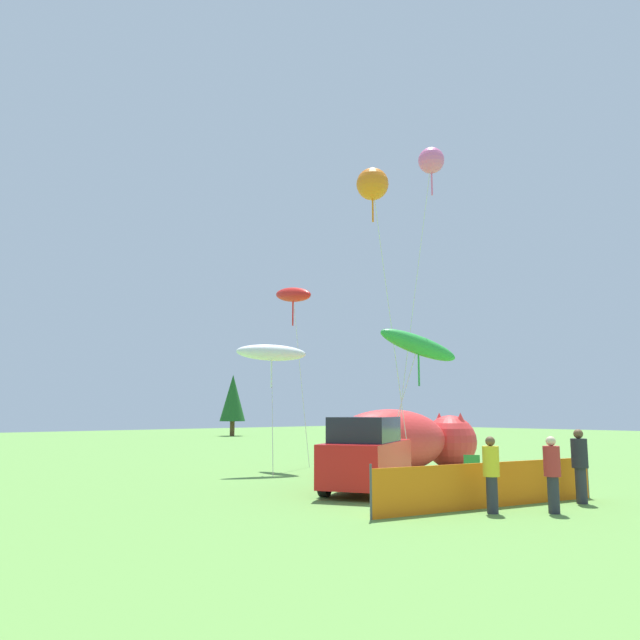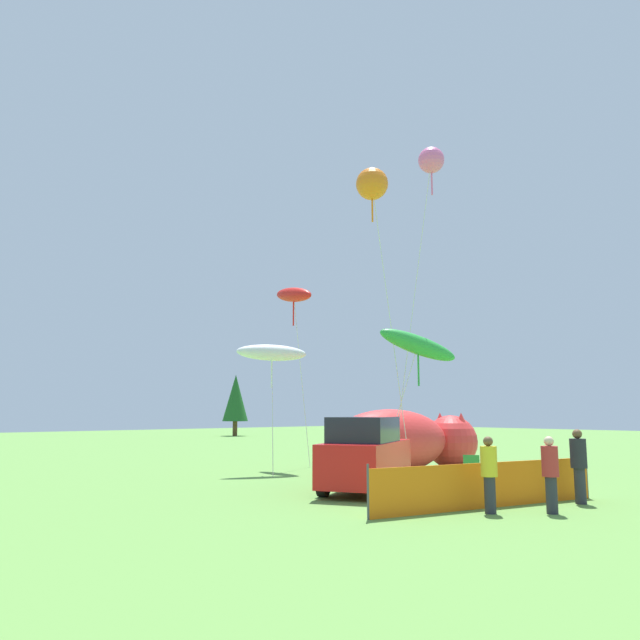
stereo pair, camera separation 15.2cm
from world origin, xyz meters
name	(u,v)px [view 2 (the right image)]	position (x,y,z in m)	size (l,w,h in m)	color
ground_plane	(438,492)	(0.00, 0.00, 0.00)	(120.00, 120.00, 0.00)	#609342
parked_car	(365,456)	(-1.61, 1.23, 1.00)	(4.32, 3.38, 2.06)	red
folding_chair	(472,467)	(1.82, 0.16, 0.56)	(0.69, 0.69, 0.93)	#267F33
inflatable_cat	(404,443)	(3.43, 4.22, 1.06)	(7.24, 2.40, 2.29)	red
safety_fence	(489,485)	(-1.37, -2.59, 0.52)	(6.64, 1.51, 1.13)	orange
spectator_in_black_shirt	(550,471)	(-1.07, -3.97, 0.91)	(0.36, 0.36, 1.67)	#2D2D38
spectator_in_yellow_shirt	(489,471)	(-2.07, -3.06, 0.91)	(0.36, 0.36, 1.67)	#2D2D38
spectator_in_white_shirt	(579,463)	(0.83, -3.68, 0.97)	(0.39, 0.39, 1.78)	#2D2D38
kite_pink_octopus	(431,161)	(2.82, 2.15, 11.09)	(1.84, 1.41, 11.60)	silver
kite_red_lizard	(294,295)	(1.77, 8.68, 7.00)	(1.01, 2.50, 7.55)	silver
kite_orange_flower	(372,185)	(0.13, 2.51, 9.65)	(2.34, 1.07, 10.21)	silver
kite_green_fish	(418,345)	(1.20, 1.61, 4.30)	(2.73, 1.77, 5.03)	silver
kite_white_ghost	(272,353)	(-0.25, 7.44, 4.38)	(2.73, 1.88, 4.74)	silver
horizon_tree_east	(236,398)	(17.72, 36.95, 3.40)	(2.32, 2.32, 5.53)	brown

